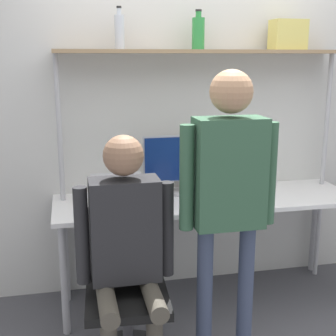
% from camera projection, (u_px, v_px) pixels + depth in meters
% --- Properties ---
extents(ground_plane, '(12.00, 12.00, 0.00)m').
position_uv_depth(ground_plane, '(219.00, 321.00, 3.17)').
color(ground_plane, '#4C4C51').
extents(wall_back, '(8.00, 0.06, 2.70)m').
position_uv_depth(wall_back, '(195.00, 111.00, 3.51)').
color(wall_back, silver).
rests_on(wall_back, ground_plane).
extents(desk, '(2.14, 0.63, 0.77)m').
position_uv_depth(desk, '(207.00, 208.00, 3.33)').
color(desk, white).
rests_on(desk, ground_plane).
extents(shelf_unit, '(2.03, 0.27, 1.80)m').
position_uv_depth(shelf_unit, '(202.00, 84.00, 3.29)').
color(shelf_unit, '#997A56').
rests_on(shelf_unit, ground_plane).
extents(monitor, '(0.62, 0.21, 0.43)m').
position_uv_depth(monitor, '(185.00, 162.00, 3.37)').
color(monitor, '#B7B7BC').
rests_on(monitor, desk).
extents(laptop, '(0.34, 0.23, 0.22)m').
position_uv_depth(laptop, '(118.00, 198.00, 3.11)').
color(laptop, '#BCBCC1').
rests_on(laptop, desk).
extents(cell_phone, '(0.07, 0.15, 0.01)m').
position_uv_depth(cell_phone, '(160.00, 207.00, 3.10)').
color(cell_phone, black).
rests_on(cell_phone, desk).
extents(office_chair, '(0.56, 0.56, 0.90)m').
position_uv_depth(office_chair, '(127.00, 320.00, 2.69)').
color(office_chair, black).
rests_on(office_chair, ground_plane).
extents(person_seated, '(0.54, 0.47, 1.35)m').
position_uv_depth(person_seated, '(126.00, 238.00, 2.52)').
color(person_seated, '#4C473D').
rests_on(person_seated, ground_plane).
extents(person_standing, '(0.54, 0.23, 1.69)m').
position_uv_depth(person_standing, '(229.00, 184.00, 2.52)').
color(person_standing, '#38425B').
rests_on(person_standing, ground_plane).
extents(bottle_clear, '(0.07, 0.07, 0.28)m').
position_uv_depth(bottle_clear, '(119.00, 31.00, 3.09)').
color(bottle_clear, silver).
rests_on(bottle_clear, shelf_unit).
extents(bottle_green, '(0.09, 0.09, 0.26)m').
position_uv_depth(bottle_green, '(198.00, 33.00, 3.21)').
color(bottle_green, '#2D8C3F').
rests_on(bottle_green, shelf_unit).
extents(storage_box, '(0.24, 0.16, 0.21)m').
position_uv_depth(storage_box, '(288.00, 35.00, 3.35)').
color(storage_box, '#DBCC66').
rests_on(storage_box, shelf_unit).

